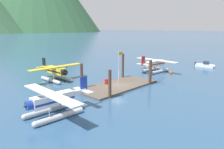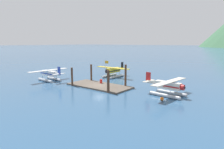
{
  "view_description": "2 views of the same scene",
  "coord_description": "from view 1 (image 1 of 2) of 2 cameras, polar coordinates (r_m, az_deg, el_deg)",
  "views": [
    {
      "loc": [
        -25.8,
        -22.86,
        9.62
      ],
      "look_at": [
        -0.57,
        0.7,
        2.05
      ],
      "focal_mm": 34.49,
      "sensor_mm": 36.0,
      "label": 1
    },
    {
      "loc": [
        28.32,
        -31.34,
        9.49
      ],
      "look_at": [
        1.24,
        2.98,
        2.36
      ],
      "focal_mm": 31.8,
      "sensor_mm": 36.0,
      "label": 2
    }
  ],
  "objects": [
    {
      "name": "ground_plane",
      "position": [
        35.78,
        1.45,
        -3.23
      ],
      "size": [
        1200.0,
        1200.0,
        0.0
      ],
      "primitive_type": "plane",
      "color": "#2D5175"
    },
    {
      "name": "piling_far_left",
      "position": [
        33.87,
        -8.04,
        -0.59
      ],
      "size": [
        0.44,
        0.44,
        4.19
      ],
      "primitive_type": "cylinder",
      "color": "#4C3323",
      "rests_on": "ground"
    },
    {
      "name": "mooring_buoy",
      "position": [
        47.19,
        15.37,
        0.54
      ],
      "size": [
        0.61,
        0.61,
        0.61
      ],
      "primitive_type": "sphere",
      "color": "orange",
      "rests_on": "ground"
    },
    {
      "name": "dock_platform",
      "position": [
        35.74,
        1.45,
        -3.0
      ],
      "size": [
        14.21,
        6.29,
        0.3
      ],
      "primitive_type": "cube",
      "color": "brown",
      "rests_on": "ground"
    },
    {
      "name": "piling_near_left",
      "position": [
        29.57,
        -0.57,
        -2.54
      ],
      "size": [
        0.43,
        0.43,
        4.03
      ],
      "primitive_type": "cylinder",
      "color": "#4C3323",
      "rests_on": "ground"
    },
    {
      "name": "piling_near_right",
      "position": [
        37.45,
        10.09,
        0.61
      ],
      "size": [
        0.51,
        0.51,
        4.22
      ],
      "primitive_type": "cylinder",
      "color": "#4C3323",
      "rests_on": "ground"
    },
    {
      "name": "flagpole",
      "position": [
        36.38,
        1.94,
        3.07
      ],
      "size": [
        0.95,
        0.1,
        5.48
      ],
      "color": "silver",
      "rests_on": "dock_platform"
    },
    {
      "name": "fuel_drum",
      "position": [
        36.07,
        -1.52,
        -1.89
      ],
      "size": [
        0.62,
        0.62,
        0.88
      ],
      "color": "#AD1E19",
      "rests_on": "dock_platform"
    },
    {
      "name": "seaplane_yellow_bow_left",
      "position": [
        40.69,
        -14.59,
        0.57
      ],
      "size": [
        10.41,
        7.98,
        3.84
      ],
      "color": "#B7BABF",
      "rests_on": "ground"
    },
    {
      "name": "piling_far_right",
      "position": [
        40.77,
        2.89,
        2.18
      ],
      "size": [
        0.44,
        0.44,
        4.84
      ],
      "primitive_type": "cylinder",
      "color": "#4C3323",
      "rests_on": "ground"
    },
    {
      "name": "seaplane_cream_stbd_fwd",
      "position": [
        48.24,
        11.45,
        2.53
      ],
      "size": [
        7.96,
        10.48,
        3.84
      ],
      "color": "#B7BABF",
      "rests_on": "ground"
    },
    {
      "name": "seaplane_white_port_aft",
      "position": [
        24.59,
        -15.33,
        -7.18
      ],
      "size": [
        7.98,
        10.46,
        3.84
      ],
      "color": "#B7BABF",
      "rests_on": "ground"
    },
    {
      "name": "boat_white_open_se",
      "position": [
        58.13,
        23.51,
        2.3
      ],
      "size": [
        1.95,
        4.88,
        1.5
      ],
      "color": "silver",
      "rests_on": "ground"
    }
  ]
}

